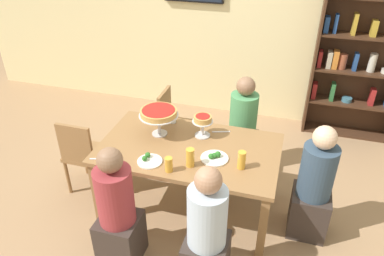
{
  "coord_description": "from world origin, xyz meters",
  "views": [
    {
      "loc": [
        0.83,
        -2.7,
        2.67
      ],
      "look_at": [
        0.0,
        0.1,
        0.89
      ],
      "focal_mm": 34.51,
      "sensor_mm": 36.0,
      "label": 1
    }
  ],
  "objects_px": {
    "diner_far_right": "(242,132)",
    "salad_plate_far_diner": "(215,157)",
    "diner_near_left": "(118,215)",
    "beer_glass_amber_short": "(169,164)",
    "beer_glass_amber_spare": "(242,160)",
    "chair_far_left": "(174,123)",
    "personal_pizza_stand": "(203,121)",
    "beer_glass_amber_tall": "(190,158)",
    "water_glass_clear_near": "(172,118)",
    "diner_near_right": "(207,237)",
    "chair_head_west": "(84,153)",
    "cutlery_knife_near": "(100,159)",
    "deep_dish_pizza_stand": "(159,114)",
    "dining_table": "(189,155)",
    "bookshelf": "(361,53)",
    "cutlery_fork_near": "(221,132)",
    "diner_head_east": "(313,190)",
    "salad_plate_near_diner": "(149,160)"
  },
  "relations": [
    {
      "from": "diner_near_left",
      "to": "cutlery_fork_near",
      "type": "distance_m",
      "value": 1.29
    },
    {
      "from": "beer_glass_amber_tall",
      "to": "water_glass_clear_near",
      "type": "height_order",
      "value": "beer_glass_amber_tall"
    },
    {
      "from": "diner_near_left",
      "to": "diner_near_right",
      "type": "xyz_separation_m",
      "value": [
        0.76,
        -0.02,
        0.0
      ]
    },
    {
      "from": "bookshelf",
      "to": "beer_glass_amber_spare",
      "type": "bearing_deg",
      "value": -115.97
    },
    {
      "from": "dining_table",
      "to": "beer_glass_amber_spare",
      "type": "height_order",
      "value": "beer_glass_amber_spare"
    },
    {
      "from": "water_glass_clear_near",
      "to": "salad_plate_far_diner",
      "type": "bearing_deg",
      "value": -41.53
    },
    {
      "from": "diner_near_right",
      "to": "cutlery_knife_near",
      "type": "bearing_deg",
      "value": 70.7
    },
    {
      "from": "bookshelf",
      "to": "cutlery_knife_near",
      "type": "bearing_deg",
      "value": -133.4
    },
    {
      "from": "chair_far_left",
      "to": "chair_head_west",
      "type": "bearing_deg",
      "value": -39.61
    },
    {
      "from": "dining_table",
      "to": "beer_glass_amber_tall",
      "type": "height_order",
      "value": "beer_glass_amber_tall"
    },
    {
      "from": "chair_far_left",
      "to": "diner_near_right",
      "type": "bearing_deg",
      "value": 26.97
    },
    {
      "from": "personal_pizza_stand",
      "to": "cutlery_knife_near",
      "type": "xyz_separation_m",
      "value": [
        -0.77,
        -0.63,
        -0.16
      ]
    },
    {
      "from": "bookshelf",
      "to": "beer_glass_amber_spare",
      "type": "relative_size",
      "value": 13.44
    },
    {
      "from": "diner_near_left",
      "to": "beer_glass_amber_tall",
      "type": "relative_size",
      "value": 6.77
    },
    {
      "from": "diner_near_right",
      "to": "diner_far_right",
      "type": "bearing_deg",
      "value": -0.01
    },
    {
      "from": "diner_near_left",
      "to": "water_glass_clear_near",
      "type": "bearing_deg",
      "value": -4.23
    },
    {
      "from": "diner_far_right",
      "to": "personal_pizza_stand",
      "type": "height_order",
      "value": "diner_far_right"
    },
    {
      "from": "deep_dish_pizza_stand",
      "to": "cutlery_fork_near",
      "type": "bearing_deg",
      "value": 19.94
    },
    {
      "from": "dining_table",
      "to": "bookshelf",
      "type": "height_order",
      "value": "bookshelf"
    },
    {
      "from": "beer_glass_amber_tall",
      "to": "deep_dish_pizza_stand",
      "type": "bearing_deg",
      "value": 137.04
    },
    {
      "from": "cutlery_knife_near",
      "to": "chair_far_left",
      "type": "bearing_deg",
      "value": 60.76
    },
    {
      "from": "diner_near_left",
      "to": "beer_glass_amber_short",
      "type": "bearing_deg",
      "value": -40.45
    },
    {
      "from": "diner_far_right",
      "to": "salad_plate_far_diner",
      "type": "bearing_deg",
      "value": -6.57
    },
    {
      "from": "diner_near_left",
      "to": "diner_near_right",
      "type": "bearing_deg",
      "value": -91.29
    },
    {
      "from": "dining_table",
      "to": "bookshelf",
      "type": "distance_m",
      "value": 2.6
    },
    {
      "from": "diner_near_left",
      "to": "cutlery_fork_near",
      "type": "height_order",
      "value": "diner_near_left"
    },
    {
      "from": "deep_dish_pizza_stand",
      "to": "cutlery_knife_near",
      "type": "distance_m",
      "value": 0.69
    },
    {
      "from": "chair_head_west",
      "to": "salad_plate_near_diner",
      "type": "distance_m",
      "value": 0.93
    },
    {
      "from": "dining_table",
      "to": "beer_glass_amber_short",
      "type": "distance_m",
      "value": 0.42
    },
    {
      "from": "chair_far_left",
      "to": "beer_glass_amber_short",
      "type": "relative_size",
      "value": 6.52
    },
    {
      "from": "personal_pizza_stand",
      "to": "cutlery_knife_near",
      "type": "bearing_deg",
      "value": -140.88
    },
    {
      "from": "chair_far_left",
      "to": "personal_pizza_stand",
      "type": "height_order",
      "value": "personal_pizza_stand"
    },
    {
      "from": "deep_dish_pizza_stand",
      "to": "beer_glass_amber_spare",
      "type": "distance_m",
      "value": 0.93
    },
    {
      "from": "salad_plate_far_diner",
      "to": "diner_near_right",
      "type": "bearing_deg",
      "value": -81.03
    },
    {
      "from": "chair_far_left",
      "to": "beer_glass_amber_short",
      "type": "distance_m",
      "value": 1.27
    },
    {
      "from": "beer_glass_amber_tall",
      "to": "cutlery_fork_near",
      "type": "bearing_deg",
      "value": 77.44
    },
    {
      "from": "diner_near_left",
      "to": "dining_table",
      "type": "bearing_deg",
      "value": -26.51
    },
    {
      "from": "diner_head_east",
      "to": "personal_pizza_stand",
      "type": "bearing_deg",
      "value": -11.2
    },
    {
      "from": "cutlery_knife_near",
      "to": "diner_far_right",
      "type": "bearing_deg",
      "value": 32.17
    },
    {
      "from": "diner_near_right",
      "to": "chair_far_left",
      "type": "relative_size",
      "value": 1.32
    },
    {
      "from": "diner_far_right",
      "to": "beer_glass_amber_spare",
      "type": "height_order",
      "value": "diner_far_right"
    },
    {
      "from": "diner_far_right",
      "to": "chair_far_left",
      "type": "xyz_separation_m",
      "value": [
        -0.8,
        -0.02,
        -0.01
      ]
    },
    {
      "from": "chair_head_west",
      "to": "beer_glass_amber_tall",
      "type": "xyz_separation_m",
      "value": [
        1.21,
        -0.22,
        0.34
      ]
    },
    {
      "from": "chair_far_left",
      "to": "personal_pizza_stand",
      "type": "xyz_separation_m",
      "value": [
        0.49,
        -0.57,
        0.42
      ]
    },
    {
      "from": "diner_far_right",
      "to": "beer_glass_amber_spare",
      "type": "xyz_separation_m",
      "value": [
        0.14,
        -0.98,
        0.33
      ]
    },
    {
      "from": "chair_far_left",
      "to": "beer_glass_amber_spare",
      "type": "height_order",
      "value": "beer_glass_amber_spare"
    },
    {
      "from": "chair_far_left",
      "to": "beer_glass_amber_spare",
      "type": "relative_size",
      "value": 5.28
    },
    {
      "from": "beer_glass_amber_short",
      "to": "cutlery_knife_near",
      "type": "height_order",
      "value": "beer_glass_amber_short"
    },
    {
      "from": "beer_glass_amber_spare",
      "to": "chair_far_left",
      "type": "bearing_deg",
      "value": 134.29
    },
    {
      "from": "chair_head_west",
      "to": "personal_pizza_stand",
      "type": "xyz_separation_m",
      "value": [
        1.19,
        0.27,
        0.42
      ]
    }
  ]
}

